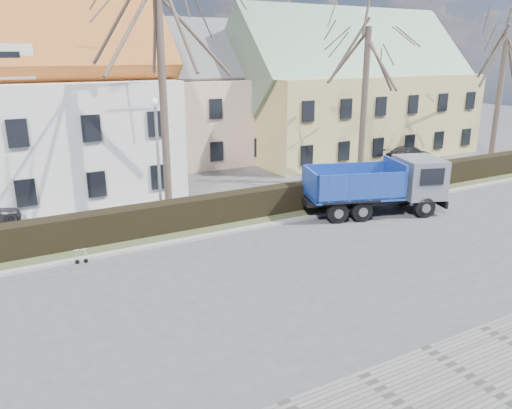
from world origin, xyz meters
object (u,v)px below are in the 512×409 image
cart_frame (75,256)px  parked_car_b (408,155)px  streetlight (159,163)px  dump_truck (370,186)px

cart_frame → parked_car_b: (24.11, 7.14, 0.29)m
streetlight → parked_car_b: 20.48m
dump_truck → cart_frame: 13.78m
dump_truck → parked_car_b: size_ratio=1.64×
streetlight → dump_truck: bearing=-18.8°
streetlight → cart_frame: bearing=-148.0°
dump_truck → streetlight: streetlight is taller
dump_truck → streetlight: bearing=179.2°
cart_frame → parked_car_b: bearing=16.5°
parked_car_b → dump_truck: bearing=112.3°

